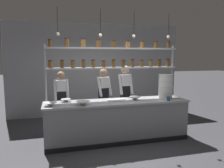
# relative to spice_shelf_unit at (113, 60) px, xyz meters

# --- Properties ---
(ground_plane) EXTENTS (40.00, 40.00, 0.00)m
(ground_plane) POSITION_rel_spice_shelf_unit_xyz_m (0.00, -0.33, -1.84)
(ground_plane) COLOR #3D3D42
(back_wall) EXTENTS (5.67, 0.12, 2.97)m
(back_wall) POSITION_rel_spice_shelf_unit_xyz_m (0.00, 2.10, -0.36)
(back_wall) COLOR #939399
(back_wall) RESTS_ON ground_plane
(prep_counter) EXTENTS (3.27, 0.76, 0.92)m
(prep_counter) POSITION_rel_spice_shelf_unit_xyz_m (0.00, -0.33, -1.38)
(prep_counter) COLOR gray
(prep_counter) RESTS_ON ground_plane
(spice_shelf_unit) EXTENTS (3.16, 0.28, 2.33)m
(spice_shelf_unit) POSITION_rel_spice_shelf_unit_xyz_m (0.00, 0.00, 0.00)
(spice_shelf_unit) COLOR #ADAFB5
(spice_shelf_unit) RESTS_ON ground_plane
(chef_left) EXTENTS (0.36, 0.28, 1.56)m
(chef_left) POSITION_rel_spice_shelf_unit_xyz_m (-1.21, 0.44, -0.95)
(chef_left) COLOR black
(chef_left) RESTS_ON ground_plane
(chef_center) EXTENTS (0.41, 0.34, 1.61)m
(chef_center) POSITION_rel_spice_shelf_unit_xyz_m (-0.13, 0.50, -0.92)
(chef_center) COLOR black
(chef_center) RESTS_ON ground_plane
(chef_right) EXTENTS (0.36, 0.30, 1.69)m
(chef_right) POSITION_rel_spice_shelf_unit_xyz_m (0.42, 0.37, -0.87)
(chef_right) COLOR black
(chef_right) RESTS_ON ground_plane
(container_stack) EXTENTS (0.35, 0.35, 0.57)m
(container_stack) POSITION_rel_spice_shelf_unit_xyz_m (1.23, -0.28, -0.64)
(container_stack) COLOR white
(container_stack) RESTS_ON prep_counter
(cutting_board) EXTENTS (0.40, 0.26, 0.02)m
(cutting_board) POSITION_rel_spice_shelf_unit_xyz_m (-0.01, -0.30, -0.91)
(cutting_board) COLOR silver
(cutting_board) RESTS_ON prep_counter
(prep_bowl_near_left) EXTENTS (0.30, 0.30, 0.08)m
(prep_bowl_near_left) POSITION_rel_spice_shelf_unit_xyz_m (-0.80, -0.54, -0.88)
(prep_bowl_near_left) COLOR silver
(prep_bowl_near_left) RESTS_ON prep_counter
(prep_bowl_center_front) EXTENTS (0.26, 0.26, 0.07)m
(prep_bowl_center_front) POSITION_rel_spice_shelf_unit_xyz_m (0.43, -0.31, -0.89)
(prep_bowl_center_front) COLOR silver
(prep_bowl_center_front) RESTS_ON prep_counter
(prep_bowl_center_back) EXTENTS (0.28, 0.28, 0.08)m
(prep_bowl_center_back) POSITION_rel_spice_shelf_unit_xyz_m (-1.46, -0.45, -0.89)
(prep_bowl_center_back) COLOR white
(prep_bowl_center_back) RESTS_ON prep_counter
(prep_bowl_near_right) EXTENTS (0.23, 0.23, 0.06)m
(prep_bowl_near_right) POSITION_rel_spice_shelf_unit_xyz_m (-1.13, -0.11, -0.89)
(prep_bowl_near_right) COLOR #B2B7BC
(prep_bowl_near_right) RESTS_ON prep_counter
(serving_cup_front) EXTENTS (0.08, 0.08, 0.10)m
(serving_cup_front) POSITION_rel_spice_shelf_unit_xyz_m (1.15, -0.58, -0.87)
(serving_cup_front) COLOR #334C70
(serving_cup_front) RESTS_ON prep_counter
(pendant_light_row) EXTENTS (2.57, 0.07, 0.58)m
(pendant_light_row) POSITION_rel_spice_shelf_unit_xyz_m (-0.01, -0.33, 0.56)
(pendant_light_row) COLOR black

